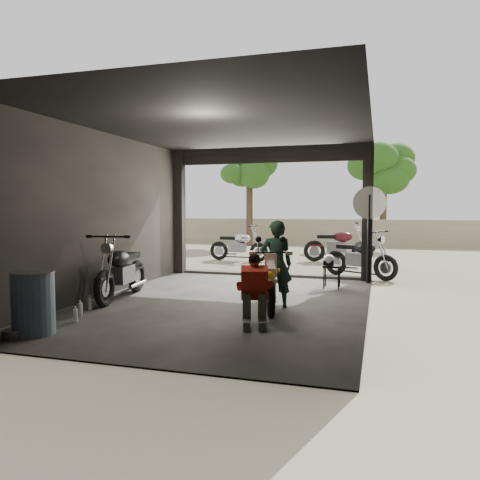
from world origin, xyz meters
The scene contains 16 objects.
ground centered at (0.00, 0.00, 0.00)m, with size 80.00×80.00×0.00m, color #7A6D56.
garage centered at (0.00, 0.55, 1.28)m, with size 7.00×7.13×3.20m.
boundary_wall centered at (0.00, 14.00, 0.60)m, with size 18.00×0.30×1.20m, color gray.
tree_left centered at (-3.00, 12.50, 3.99)m, with size 2.20×2.20×5.60m.
tree_right centered at (2.80, 14.00, 3.56)m, with size 2.20×2.20×5.00m.
main_bike centered at (0.87, -0.24, 0.53)m, with size 0.65×1.59×1.06m, color white, non-canonical shape.
left_bike centered at (-2.00, -0.17, 0.63)m, with size 0.76×1.85×1.25m, color black, non-canonical shape.
outside_bike_a centered at (-1.72, 6.57, 0.59)m, with size 0.72×1.74×1.17m, color black, non-canonical shape.
outside_bike_b centered at (1.41, 7.18, 0.64)m, with size 0.78×1.90×1.28m, color #461019, non-canonical shape.
outside_bike_c centered at (2.20, 3.91, 0.60)m, with size 0.73×1.76×1.19m, color black, non-canonical shape.
rider centered at (0.96, -0.08, 0.76)m, with size 0.56×0.36×1.52m, color #162D24.
mechanic centered at (0.93, -1.44, 0.51)m, with size 0.52×0.71×1.03m, color red, non-canonical shape.
stool centered at (1.70, 2.15, 0.43)m, with size 0.36×0.36×0.50m.
helmet centered at (1.64, 2.11, 0.62)m, with size 0.25×0.26×0.24m, color white.
oil_drum centered at (-1.82, -2.73, 0.43)m, with size 0.56×0.56×0.87m, color #425970.
sign_post centered at (2.43, 3.01, 1.48)m, with size 0.74×0.08×2.21m.
Camera 1 is at (2.65, -7.92, 1.74)m, focal length 35.00 mm.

